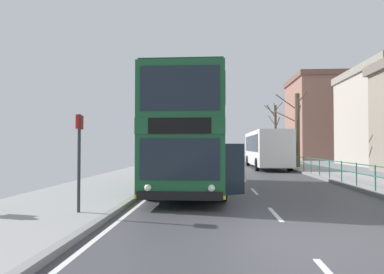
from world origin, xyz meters
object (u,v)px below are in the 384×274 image
at_px(bus_stop_sign_near, 79,151).
at_px(bare_tree_far_01, 297,128).
at_px(double_decker_bus_main, 192,135).
at_px(bare_tree_far_00, 275,130).
at_px(background_building_01, 330,118).
at_px(background_bus_far_lane, 266,148).

xyz_separation_m(bus_stop_sign_near, bare_tree_far_01, (10.31, 20.74, 1.64)).
xyz_separation_m(double_decker_bus_main, bare_tree_far_01, (7.77, 14.84, 1.06)).
height_order(bare_tree_far_00, background_building_01, background_building_01).
height_order(bus_stop_sign_near, background_building_01, background_building_01).
relative_size(background_bus_far_lane, bare_tree_far_00, 1.48).
bearing_deg(bus_stop_sign_near, background_bus_far_lane, 69.65).
bearing_deg(background_building_01, bare_tree_far_00, -144.09).
bearing_deg(bare_tree_far_00, background_bus_far_lane, -102.75).
relative_size(bus_stop_sign_near, bare_tree_far_00, 0.34).
distance_m(double_decker_bus_main, bare_tree_far_00, 30.98).
relative_size(background_bus_far_lane, background_building_01, 0.94).
bearing_deg(background_bus_far_lane, double_decker_bus_main, -109.16).
distance_m(background_bus_far_lane, bus_stop_sign_near, 22.51).
relative_size(double_decker_bus_main, bare_tree_far_01, 1.68).
relative_size(background_bus_far_lane, bare_tree_far_01, 1.78).
bearing_deg(background_building_01, double_decker_bus_main, -115.61).
bearing_deg(bare_tree_far_01, double_decker_bus_main, -117.63).
bearing_deg(background_building_01, background_bus_far_lane, -119.93).
bearing_deg(bare_tree_far_01, background_building_01, 65.84).
relative_size(bus_stop_sign_near, bare_tree_far_01, 0.41).
bearing_deg(bare_tree_far_00, bus_stop_sign_near, -107.33).
distance_m(bus_stop_sign_near, bare_tree_far_00, 37.39).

